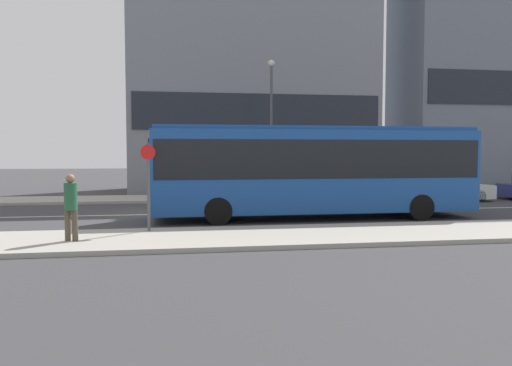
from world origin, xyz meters
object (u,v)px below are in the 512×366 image
object	(u,v)px
city_bus	(314,166)
parked_car_0	(445,189)
pedestrian_near_stop	(71,203)
bus_stop_sign	(148,180)
street_lamp	(271,114)

from	to	relation	value
city_bus	parked_car_0	size ratio (longest dim) A/B	2.64
city_bus	parked_car_0	world-z (taller)	city_bus
pedestrian_near_stop	bus_stop_sign	size ratio (longest dim) A/B	0.68
parked_car_0	street_lamp	world-z (taller)	street_lamp
city_bus	street_lamp	world-z (taller)	street_lamp
pedestrian_near_stop	street_lamp	bearing A→B (deg)	-109.58
city_bus	parked_car_0	bearing A→B (deg)	37.74
parked_car_0	pedestrian_near_stop	size ratio (longest dim) A/B	2.55
bus_stop_sign	street_lamp	xyz separation A→B (m)	(5.83, 10.73, 2.83)
parked_car_0	pedestrian_near_stop	distance (m)	19.06
pedestrian_near_stop	street_lamp	xyz separation A→B (m)	(7.78, 12.16, 3.35)
city_bus	parked_car_0	xyz separation A→B (m)	(8.47, 5.41, -1.35)
city_bus	pedestrian_near_stop	world-z (taller)	city_bus
parked_car_0	street_lamp	size ratio (longest dim) A/B	0.63
city_bus	bus_stop_sign	size ratio (longest dim) A/B	4.57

